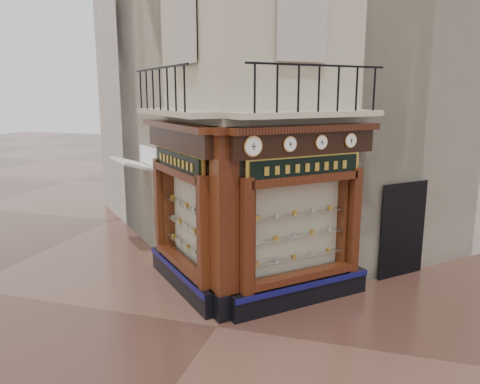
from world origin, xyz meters
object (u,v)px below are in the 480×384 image
at_px(awning, 138,253).
at_px(signboard_right, 306,167).
at_px(clock_b, 290,144).
at_px(corner_pilaster, 224,227).
at_px(clock_c, 321,142).
at_px(signboard_left, 178,161).
at_px(clock_d, 350,140).
at_px(clock_a, 253,146).

height_order(awning, signboard_right, signboard_right).
bearing_deg(clock_b, awning, 108.64).
bearing_deg(corner_pilaster, clock_c, -11.76).
height_order(corner_pilaster, clock_b, corner_pilaster).
height_order(signboard_left, signboard_right, same).
bearing_deg(awning, corner_pilaster, -174.05).
bearing_deg(clock_b, clock_d, 0.00).
relative_size(corner_pilaster, signboard_left, 1.91).
xyz_separation_m(corner_pilaster, clock_b, (1.20, 0.59, 1.67)).
distance_m(awning, signboard_left, 4.35).
bearing_deg(clock_a, clock_c, 0.00).
height_order(clock_c, clock_d, clock_d).
bearing_deg(signboard_right, awning, 113.74).
relative_size(clock_a, awning, 0.26).
xyz_separation_m(corner_pilaster, clock_c, (1.75, 1.15, 1.67)).
relative_size(corner_pilaster, clock_d, 12.46).
height_order(corner_pilaster, signboard_right, corner_pilaster).
relative_size(corner_pilaster, signboard_right, 1.91).
bearing_deg(signboard_right, corner_pilaster, 169.75).
relative_size(corner_pilaster, clock_c, 12.83).
height_order(corner_pilaster, clock_d, corner_pilaster).
bearing_deg(corner_pilaster, signboard_right, -10.25).
relative_size(clock_a, clock_b, 1.28).
bearing_deg(clock_a, signboard_right, 4.72).
bearing_deg(signboard_left, corner_pilaster, -169.75).
distance_m(corner_pilaster, signboard_left, 2.12).
bearing_deg(corner_pilaster, awning, 95.95).
height_order(clock_c, awning, clock_c).
height_order(clock_d, awning, clock_d).
bearing_deg(signboard_right, clock_d, -5.79).
xyz_separation_m(clock_a, awning, (-4.34, 3.05, -3.62)).
relative_size(corner_pilaster, clock_a, 9.73).
distance_m(clock_b, clock_c, 0.79).
relative_size(clock_b, signboard_right, 0.15).
xyz_separation_m(corner_pilaster, signboard_right, (1.46, 1.01, 1.15)).
bearing_deg(awning, signboard_right, -156.26).
bearing_deg(clock_a, clock_b, 0.00).
xyz_separation_m(clock_d, signboard_right, (-0.85, -0.69, -0.52)).
xyz_separation_m(corner_pilaster, signboard_left, (-1.46, 1.01, 1.15)).
height_order(corner_pilaster, signboard_left, corner_pilaster).
bearing_deg(corner_pilaster, clock_a, -45.99).
distance_m(signboard_left, signboard_right, 2.92).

